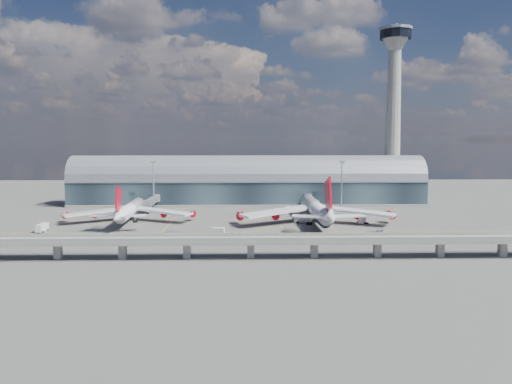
{
  "coord_description": "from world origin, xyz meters",
  "views": [
    {
      "loc": [
        -1.98,
        -208.62,
        36.98
      ],
      "look_at": [
        3.19,
        10.0,
        14.0
      ],
      "focal_mm": 35.0,
      "sensor_mm": 36.0,
      "label": 1
    }
  ],
  "objects_px": {
    "cargo_train_1": "(239,235)",
    "service_truck_0": "(42,228)",
    "airliner_left": "(129,210)",
    "service_truck_4": "(289,210)",
    "service_truck_2": "(303,220)",
    "airliner_right": "(316,210)",
    "control_tower": "(393,114)",
    "cargo_train_0": "(175,234)",
    "floodlight_mast_right": "(342,184)",
    "service_truck_1": "(218,232)",
    "floodlight_mast_left": "(154,184)",
    "service_truck_3": "(363,220)",
    "service_truck_5": "(281,211)",
    "cargo_train_2": "(375,233)"
  },
  "relations": [
    {
      "from": "cargo_train_1",
      "to": "service_truck_0",
      "type": "bearing_deg",
      "value": 69.5
    },
    {
      "from": "service_truck_0",
      "to": "cargo_train_2",
      "type": "bearing_deg",
      "value": -3.24
    },
    {
      "from": "control_tower",
      "to": "floodlight_mast_right",
      "type": "relative_size",
      "value": 4.01
    },
    {
      "from": "airliner_left",
      "to": "airliner_right",
      "type": "height_order",
      "value": "airliner_right"
    },
    {
      "from": "cargo_train_0",
      "to": "floodlight_mast_right",
      "type": "bearing_deg",
      "value": -64.0
    },
    {
      "from": "airliner_left",
      "to": "service_truck_2",
      "type": "xyz_separation_m",
      "value": [
        77.99,
        -4.05,
        -4.01
      ]
    },
    {
      "from": "service_truck_2",
      "to": "airliner_right",
      "type": "bearing_deg",
      "value": -108.35
    },
    {
      "from": "service_truck_0",
      "to": "cargo_train_1",
      "type": "distance_m",
      "value": 80.92
    },
    {
      "from": "floodlight_mast_right",
      "to": "control_tower",
      "type": "bearing_deg",
      "value": 38.66
    },
    {
      "from": "service_truck_0",
      "to": "service_truck_3",
      "type": "distance_m",
      "value": 135.17
    },
    {
      "from": "service_truck_1",
      "to": "service_truck_3",
      "type": "height_order",
      "value": "service_truck_1"
    },
    {
      "from": "control_tower",
      "to": "service_truck_0",
      "type": "height_order",
      "value": "control_tower"
    },
    {
      "from": "cargo_train_0",
      "to": "cargo_train_2",
      "type": "height_order",
      "value": "cargo_train_0"
    },
    {
      "from": "floodlight_mast_right",
      "to": "service_truck_4",
      "type": "height_order",
      "value": "floodlight_mast_right"
    },
    {
      "from": "airliner_right",
      "to": "cargo_train_0",
      "type": "xyz_separation_m",
      "value": [
        -58.23,
        -27.55,
        -5.07
      ]
    },
    {
      "from": "floodlight_mast_right",
      "to": "service_truck_3",
      "type": "height_order",
      "value": "floodlight_mast_right"
    },
    {
      "from": "airliner_right",
      "to": "cargo_train_1",
      "type": "relative_size",
      "value": 6.59
    },
    {
      "from": "floodlight_mast_right",
      "to": "service_truck_4",
      "type": "distance_m",
      "value": 34.39
    },
    {
      "from": "floodlight_mast_left",
      "to": "cargo_train_2",
      "type": "xyz_separation_m",
      "value": [
        99.09,
        -72.88,
        -12.79
      ]
    },
    {
      "from": "cargo_train_0",
      "to": "cargo_train_2",
      "type": "xyz_separation_m",
      "value": [
        77.59,
        2.24,
        -0.17
      ]
    },
    {
      "from": "cargo_train_1",
      "to": "service_truck_1",
      "type": "bearing_deg",
      "value": 48.87
    },
    {
      "from": "floodlight_mast_left",
      "to": "cargo_train_2",
      "type": "height_order",
      "value": "floodlight_mast_left"
    },
    {
      "from": "service_truck_0",
      "to": "service_truck_5",
      "type": "bearing_deg",
      "value": 25.71
    },
    {
      "from": "service_truck_1",
      "to": "cargo_train_0",
      "type": "bearing_deg",
      "value": 109.18
    },
    {
      "from": "service_truck_1",
      "to": "cargo_train_1",
      "type": "distance_m",
      "value": 9.74
    },
    {
      "from": "floodlight_mast_right",
      "to": "cargo_train_1",
      "type": "bearing_deg",
      "value": -124.81
    },
    {
      "from": "service_truck_2",
      "to": "service_truck_4",
      "type": "relative_size",
      "value": 1.48
    },
    {
      "from": "service_truck_4",
      "to": "airliner_right",
      "type": "bearing_deg",
      "value": -67.14
    },
    {
      "from": "control_tower",
      "to": "cargo_train_1",
      "type": "distance_m",
      "value": 146.97
    },
    {
      "from": "floodlight_mast_right",
      "to": "airliner_right",
      "type": "relative_size",
      "value": 0.35
    },
    {
      "from": "airliner_left",
      "to": "service_truck_5",
      "type": "distance_m",
      "value": 73.74
    },
    {
      "from": "floodlight_mast_left",
      "to": "airliner_left",
      "type": "relative_size",
      "value": 0.41
    },
    {
      "from": "service_truck_4",
      "to": "cargo_train_0",
      "type": "height_order",
      "value": "service_truck_4"
    },
    {
      "from": "floodlight_mast_left",
      "to": "cargo_train_2",
      "type": "bearing_deg",
      "value": -36.33
    },
    {
      "from": "cargo_train_1",
      "to": "service_truck_4",
      "type": "bearing_deg",
      "value": -31.21
    },
    {
      "from": "airliner_right",
      "to": "service_truck_3",
      "type": "distance_m",
      "value": 21.38
    },
    {
      "from": "service_truck_4",
      "to": "cargo_train_1",
      "type": "height_order",
      "value": "service_truck_4"
    },
    {
      "from": "cargo_train_1",
      "to": "airliner_right",
      "type": "bearing_deg",
      "value": -58.79
    },
    {
      "from": "airliner_left",
      "to": "service_truck_5",
      "type": "height_order",
      "value": "airliner_left"
    },
    {
      "from": "service_truck_3",
      "to": "service_truck_4",
      "type": "xyz_separation_m",
      "value": [
        -30.01,
        33.66,
        0.15
      ]
    },
    {
      "from": "airliner_left",
      "to": "service_truck_1",
      "type": "xyz_separation_m",
      "value": [
        41.53,
        -32.34,
        -3.98
      ]
    },
    {
      "from": "airliner_left",
      "to": "service_truck_4",
      "type": "relative_size",
      "value": 11.58
    },
    {
      "from": "service_truck_1",
      "to": "service_truck_3",
      "type": "bearing_deg",
      "value": -57.34
    },
    {
      "from": "floodlight_mast_left",
      "to": "service_truck_5",
      "type": "xyz_separation_m",
      "value": [
        66.15,
        -17.2,
        -12.31
      ]
    },
    {
      "from": "control_tower",
      "to": "service_truck_0",
      "type": "xyz_separation_m",
      "value": [
        -168.57,
        -91.43,
        -49.97
      ]
    },
    {
      "from": "service_truck_3",
      "to": "cargo_train_1",
      "type": "height_order",
      "value": "service_truck_3"
    },
    {
      "from": "airliner_right",
      "to": "service_truck_3",
      "type": "bearing_deg",
      "value": 1.75
    },
    {
      "from": "control_tower",
      "to": "airliner_left",
      "type": "height_order",
      "value": "control_tower"
    },
    {
      "from": "service_truck_1",
      "to": "airliner_left",
      "type": "bearing_deg",
      "value": 62.29
    },
    {
      "from": "service_truck_4",
      "to": "cargo_train_1",
      "type": "xyz_separation_m",
      "value": [
        -24.43,
        -64.57,
        -0.54
      ]
    }
  ]
}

